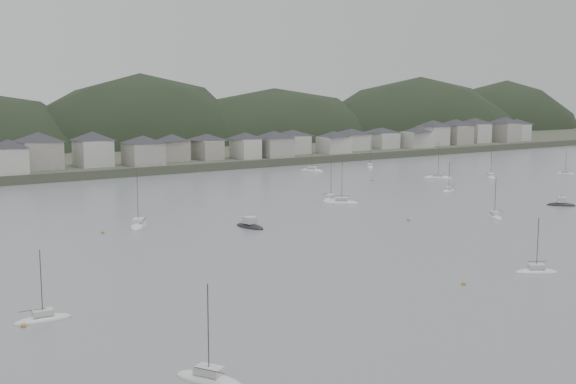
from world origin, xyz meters
TOP-DOWN VIEW (x-y plane):
  - far_shore_land at (0.00, 295.00)m, footprint 900.00×250.00m
  - forested_ridge at (4.83, 269.40)m, footprint 851.55×103.94m
  - waterfront_town at (50.59, 183.34)m, footprint 451.48×28.46m
  - sailboat_lead at (84.04, 108.38)m, footprint 8.64×9.09m
  - moored_fleet at (-1.55, 77.35)m, footprint 266.26×154.44m
  - motor_launch_near at (66.80, 50.51)m, footprint 6.39×6.89m
  - motor_launch_far at (-12.94, 70.49)m, footprint 4.00×8.44m
  - mooring_buoys at (0.66, 57.17)m, footprint 167.85×140.97m

SIDE VIEW (x-z plane):
  - forested_ridge at x=4.83m, z-range -62.57..40.00m
  - mooring_buoys at x=0.66m, z-range -0.20..0.50m
  - sailboat_lead at x=84.04m, z-range -6.32..6.66m
  - moored_fleet at x=-1.55m, z-range -6.61..6.97m
  - motor_launch_far at x=-12.94m, z-range -1.68..2.26m
  - motor_launch_near at x=66.80m, z-range -1.54..2.14m
  - far_shore_land at x=0.00m, z-range 0.00..3.00m
  - waterfront_town at x=50.59m, z-range 2.20..15.12m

